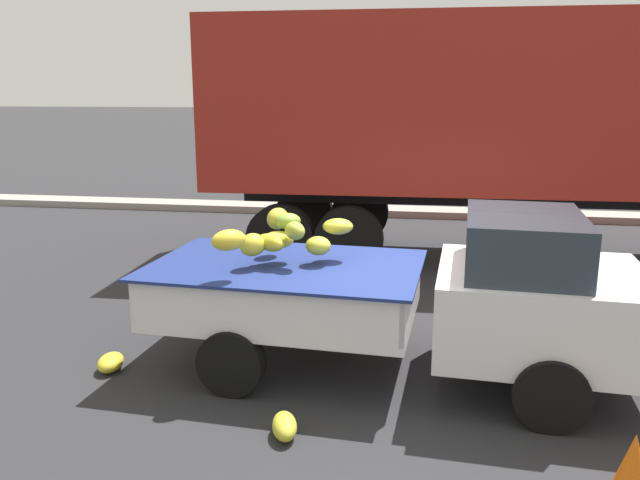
# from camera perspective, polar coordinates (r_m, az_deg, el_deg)

# --- Properties ---
(ground) EXTENTS (220.00, 220.00, 0.00)m
(ground) POSITION_cam_1_polar(r_m,az_deg,el_deg) (6.73, 8.90, -11.58)
(ground) COLOR #28282B
(curb_strip) EXTENTS (80.00, 0.80, 0.16)m
(curb_strip) POSITION_cam_1_polar(r_m,az_deg,el_deg) (14.93, 9.27, 2.48)
(curb_strip) COLOR gray
(curb_strip) RESTS_ON ground
(pickup_truck) EXTENTS (4.92, 2.11, 1.70)m
(pickup_truck) POSITION_cam_1_polar(r_m,az_deg,el_deg) (6.33, 13.96, -4.90)
(pickup_truck) COLOR white
(pickup_truck) RESTS_ON ground
(semi_trailer) EXTENTS (12.06, 2.90, 3.95)m
(semi_trailer) POSITION_cam_1_polar(r_m,az_deg,el_deg) (11.14, 22.07, 10.88)
(semi_trailer) COLOR maroon
(semi_trailer) RESTS_ON ground
(fallen_banana_bunch_near_tailgate) EXTENTS (0.31, 0.43, 0.17)m
(fallen_banana_bunch_near_tailgate) POSITION_cam_1_polar(r_m,az_deg,el_deg) (7.00, -18.26, -10.38)
(fallen_banana_bunch_near_tailgate) COLOR gold
(fallen_banana_bunch_near_tailgate) RESTS_ON ground
(fallen_banana_bunch_by_wheel) EXTENTS (0.31, 0.44, 0.19)m
(fallen_banana_bunch_by_wheel) POSITION_cam_1_polar(r_m,az_deg,el_deg) (5.50, -3.20, -16.32)
(fallen_banana_bunch_by_wheel) COLOR gold
(fallen_banana_bunch_by_wheel) RESTS_ON ground
(traffic_cone) EXTENTS (0.32, 0.32, 0.55)m
(traffic_cone) POSITION_cam_1_polar(r_m,az_deg,el_deg) (5.09, 26.19, -18.04)
(traffic_cone) COLOR orange
(traffic_cone) RESTS_ON ground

